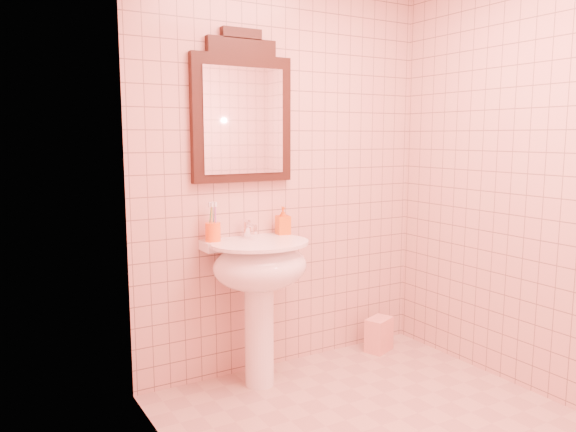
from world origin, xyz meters
TOP-DOWN VIEW (x-y plane):
  - back_wall at (0.00, 1.10)m, footprint 2.00×0.02m
  - pedestal_sink at (-0.31, 0.87)m, footprint 0.58×0.58m
  - faucet at (-0.31, 1.01)m, footprint 0.04×0.16m
  - mirror at (-0.31, 1.07)m, footprint 0.63×0.06m
  - toothbrush_cup at (-0.53, 1.02)m, footprint 0.09×0.09m
  - soap_dispenser at (-0.07, 1.01)m, footprint 0.09×0.09m
  - towel at (0.64, 0.93)m, footprint 0.22×0.19m

SIDE VIEW (x-z plane):
  - towel at x=0.64m, z-range 0.00..0.23m
  - pedestal_sink at x=-0.31m, z-range 0.23..1.09m
  - toothbrush_cup at x=-0.53m, z-range 0.82..1.02m
  - faucet at x=-0.31m, z-range 0.87..0.97m
  - soap_dispenser at x=-0.07m, z-range 0.86..1.03m
  - back_wall at x=0.00m, z-range 0.00..2.50m
  - mirror at x=-0.31m, z-range 1.16..2.04m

